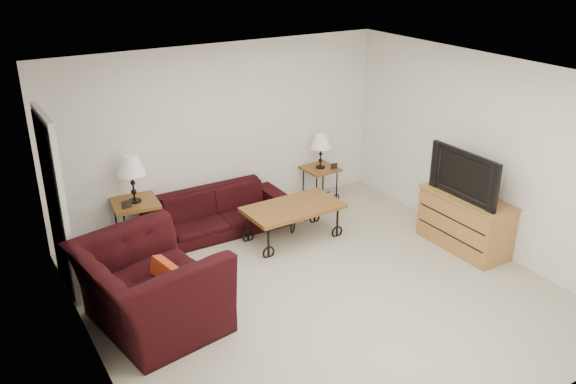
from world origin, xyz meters
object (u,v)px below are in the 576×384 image
object	(u,v)px
side_table_left	(137,223)
lamp_right	(321,151)
armchair	(149,288)
side_table_right	(320,184)
coffee_table	(293,222)
television	(470,174)
tv_stand	(465,222)
lamp_left	(132,179)
sofa	(219,212)
backpack	(322,197)

from	to	relation	value
side_table_left	lamp_right	distance (m)	2.94
armchair	side_table_right	bearing A→B (deg)	-71.02
coffee_table	television	world-z (taller)	television
armchair	tv_stand	world-z (taller)	armchair
lamp_right	television	xyz separation A→B (m)	(0.73, -2.27, 0.24)
lamp_left	sofa	bearing A→B (deg)	-9.34
side_table_left	coffee_table	world-z (taller)	side_table_left
tv_stand	backpack	bearing A→B (deg)	114.96
side_table_right	sofa	bearing A→B (deg)	-174.31
coffee_table	backpack	distance (m)	1.07
lamp_right	television	world-z (taller)	television
sofa	backpack	bearing A→B (deg)	-4.43
sofa	side_table_right	distance (m)	1.82
side_table_left	television	distance (m)	4.34
television	side_table_left	bearing A→B (deg)	-122.04
side_table_left	side_table_right	xyz separation A→B (m)	(2.90, -0.00, -0.05)
side_table_right	armchair	world-z (taller)	armchair
television	backpack	distance (m)	2.32
coffee_table	tv_stand	distance (m)	2.26
armchair	television	bearing A→B (deg)	-105.75
lamp_right	armchair	bearing A→B (deg)	-151.28
coffee_table	backpack	size ratio (longest dim) A/B	3.36
side_table_left	television	size ratio (longest dim) A/B	0.58
backpack	tv_stand	bearing A→B (deg)	-57.24
sofa	television	bearing A→B (deg)	-39.52
lamp_left	backpack	bearing A→B (deg)	-6.41
television	lamp_right	bearing A→B (deg)	-162.25
lamp_right	coffee_table	bearing A→B (deg)	-139.07
side_table_right	lamp_left	bearing A→B (deg)	180.00
lamp_right	tv_stand	world-z (taller)	lamp_right
side_table_left	television	xyz separation A→B (m)	(3.63, -2.27, 0.73)
coffee_table	sofa	bearing A→B (deg)	136.14
coffee_table	tv_stand	xyz separation A→B (m)	(1.80, -1.36, 0.12)
armchair	television	world-z (taller)	television
sofa	armchair	bearing A→B (deg)	-133.05
side_table_right	armchair	distance (m)	3.83
lamp_left	coffee_table	distance (m)	2.18
sofa	side_table_left	size ratio (longest dim) A/B	3.17
lamp_left	side_table_right	bearing A→B (deg)	-0.00
lamp_left	armchair	size ratio (longest dim) A/B	0.44
tv_stand	armchair	bearing A→B (deg)	174.02
lamp_left	armchair	xyz separation A→B (m)	(-0.46, -1.84, -0.48)
tv_stand	lamp_left	bearing A→B (deg)	148.11
side_table_left	tv_stand	xyz separation A→B (m)	(3.65, -2.27, 0.05)
side_table_left	sofa	bearing A→B (deg)	-9.34
sofa	lamp_right	xyz separation A→B (m)	(1.81, 0.18, 0.51)
side_table_left	tv_stand	size ratio (longest dim) A/B	0.52
side_table_left	coffee_table	bearing A→B (deg)	-26.13
side_table_right	lamp_right	xyz separation A→B (m)	(0.00, 0.00, 0.53)
armchair	tv_stand	size ratio (longest dim) A/B	1.17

